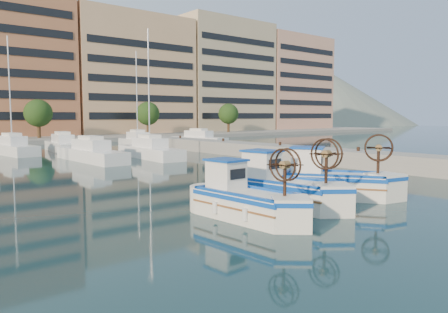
% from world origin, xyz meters
% --- Properties ---
extents(ground, '(300.00, 300.00, 0.00)m').
position_xyz_m(ground, '(0.00, 0.00, 0.00)').
color(ground, '#1B3F47').
rests_on(ground, ground).
extents(quay, '(3.00, 60.00, 1.20)m').
position_xyz_m(quay, '(13.00, 8.00, 0.60)').
color(quay, gray).
rests_on(quay, ground).
extents(waterfront, '(180.00, 40.00, 25.60)m').
position_xyz_m(waterfront, '(9.23, 65.04, 11.10)').
color(waterfront, gray).
rests_on(waterfront, ground).
extents(hill_east, '(160.00, 160.00, 50.00)m').
position_xyz_m(hill_east, '(140.00, 110.00, 0.00)').
color(hill_east, slate).
rests_on(hill_east, ground).
extents(yacht_marina, '(39.29, 21.98, 11.50)m').
position_xyz_m(yacht_marina, '(-2.53, 28.05, 0.53)').
color(yacht_marina, white).
rests_on(yacht_marina, ground).
extents(fishing_boat_a, '(2.05, 4.46, 2.75)m').
position_xyz_m(fishing_boat_a, '(-4.66, -0.94, 0.76)').
color(fishing_boat_a, white).
rests_on(fishing_boat_a, ground).
extents(fishing_boat_b, '(2.57, 4.88, 2.97)m').
position_xyz_m(fishing_boat_b, '(-1.93, -0.29, 0.82)').
color(fishing_boat_b, white).
rests_on(fishing_boat_b, ground).
extents(fishing_boat_c, '(4.19, 4.90, 3.01)m').
position_xyz_m(fishing_boat_c, '(1.30, -0.34, 0.83)').
color(fishing_boat_c, white).
rests_on(fishing_boat_c, ground).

